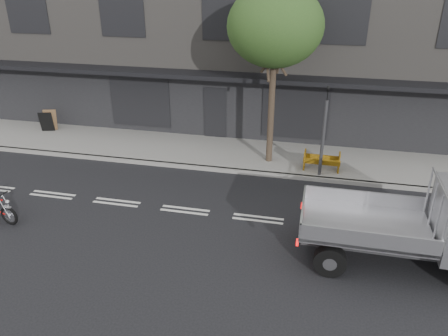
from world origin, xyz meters
TOP-DOWN VIEW (x-y plane):
  - ground at (0.00, 0.00)m, footprint 80.00×80.00m
  - sidewalk at (0.00, 4.70)m, footprint 32.00×3.20m
  - kerb at (0.00, 3.10)m, footprint 32.00×0.20m
  - building_main at (0.00, 11.30)m, footprint 26.00×10.00m
  - street_tree at (2.20, 4.20)m, footprint 3.40×3.40m
  - traffic_light_pole at (4.20, 3.35)m, footprint 0.12×0.12m
  - construction_barrier at (4.25, 3.57)m, footprint 1.38×0.58m
  - sandwich_board at (-8.28, 5.22)m, footprint 0.69×0.55m

SIDE VIEW (x-z plane):
  - ground at x=0.00m, z-range 0.00..0.00m
  - sidewalk at x=0.00m, z-range 0.00..0.15m
  - kerb at x=0.00m, z-range 0.00..0.15m
  - construction_barrier at x=4.25m, z-range 0.15..0.91m
  - sandwich_board at x=-8.28m, z-range 0.15..1.10m
  - traffic_light_pole at x=4.20m, z-range -0.10..3.40m
  - building_main at x=0.00m, z-range 0.00..8.00m
  - street_tree at x=2.20m, z-range 1.90..8.65m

